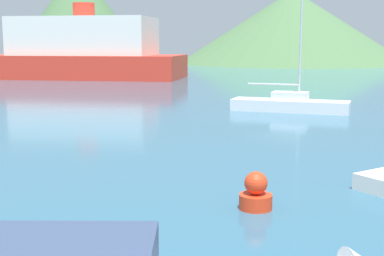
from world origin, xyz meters
The scene contains 5 objects.
sailboat_middle centered at (5.31, 27.70, 0.47)m, with size 7.03×3.98×8.47m.
ferry_distant centered at (-12.73, 58.05, 3.03)m, with size 23.44×13.20×8.45m.
buoy_marker centered at (1.08, 8.96, 0.39)m, with size 0.81×0.81×0.94m.
hill_west centered at (-21.15, 95.97, 9.00)m, with size 26.51×26.51×17.99m.
hill_central centered at (18.87, 101.41, 6.98)m, with size 44.13×44.13×13.96m.
Camera 1 is at (-0.48, -3.65, 4.03)m, focal length 50.00 mm.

